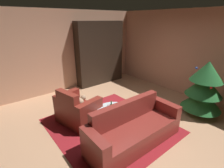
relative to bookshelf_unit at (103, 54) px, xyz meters
name	(u,v)px	position (x,y,z in m)	size (l,w,h in m)	color
ground_plane	(124,120)	(2.56, -1.23, -1.13)	(6.68, 6.68, 0.00)	tan
wall_back	(187,54)	(2.56, 1.42, 0.19)	(5.68, 0.06, 2.65)	tan
wall_left	(69,51)	(-0.26, -1.23, 0.19)	(0.06, 5.36, 2.65)	tan
area_rug	(110,126)	(2.52, -1.65, -1.13)	(2.65, 2.47, 0.01)	maroon
bookshelf_unit	(103,54)	(0.00, 0.00, 0.00)	(0.38, 1.89, 2.30)	black
armchair_red	(77,111)	(1.91, -2.16, -0.81)	(1.09, 0.88, 0.88)	maroon
couch_red	(134,130)	(3.25, -1.63, -0.84)	(0.74, 2.05, 0.84)	maroon
coffee_table	(114,111)	(2.56, -1.58, -0.73)	(0.74, 0.74, 0.44)	black
book_stack_on_table	(112,107)	(2.50, -1.58, -0.67)	(0.21, 0.15, 0.06)	gray
bottle_on_table	(111,109)	(2.68, -1.74, -0.58)	(0.06, 0.06, 0.30)	#1D602C
decorated_tree	(204,88)	(3.56, 0.55, -0.40)	(0.98, 0.98, 1.42)	brown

